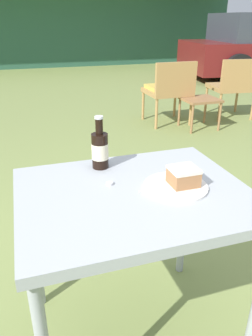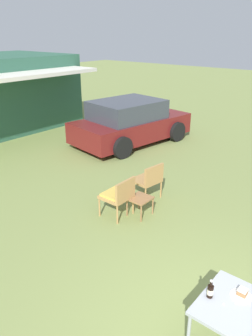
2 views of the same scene
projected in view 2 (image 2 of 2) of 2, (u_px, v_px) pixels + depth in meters
parked_car at (130, 123)px, 10.76m from camera, size 4.18×2.51×1.43m
wicker_chair_cushioned at (119, 194)px, 6.47m from camera, size 0.56×0.53×0.83m
wicker_chair_plain at (149, 179)px, 7.15m from camera, size 0.62×0.59×0.83m
garden_side_table at (140, 200)px, 6.55m from camera, size 0.44×0.41×0.39m
patio_table at (232, 309)px, 3.57m from camera, size 0.85×0.68×0.74m
cake_on_plate at (242, 294)px, 3.64m from camera, size 0.24×0.24×0.08m
cola_bottle_near at (210, 291)px, 3.60m from camera, size 0.07×0.07×0.23m
fork at (238, 299)px, 3.60m from camera, size 0.17×0.03×0.01m
loose_bottle_cap at (224, 304)px, 3.53m from camera, size 0.03×0.03×0.01m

